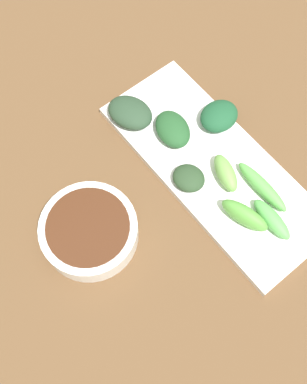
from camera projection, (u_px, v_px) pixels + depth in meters
The scene contains 11 objects.
tabletop at pixel (151, 195), 0.69m from camera, with size 2.10×2.10×0.02m, color brown.
sauce_bowl at pixel (88, 229), 0.63m from camera, with size 0.14×0.14×0.04m.
serving_plate at pixel (214, 166), 0.69m from camera, with size 0.15×0.38×0.01m, color white.
broccoli_stalk_0 at pixel (226, 173), 0.67m from camera, with size 0.03×0.06×0.03m, color #79B354.
broccoli_leafy_1 at pixel (219, 116), 0.70m from camera, with size 0.06×0.05×0.03m, color #1E5331.
broccoli_leafy_2 at pixel (130, 113), 0.71m from camera, with size 0.06×0.07×0.03m, color #2B452F.
broccoli_stalk_3 at pixel (272, 219), 0.64m from camera, with size 0.02×0.07×0.02m, color #5FB857.
broccoli_leafy_4 at pixel (173, 129), 0.70m from camera, with size 0.05×0.07×0.03m, color #25552B.
broccoli_leafy_5 at pixel (189, 178), 0.67m from camera, with size 0.04×0.05×0.02m, color #2B4529.
broccoli_stalk_6 at pixel (244, 215), 0.64m from camera, with size 0.03×0.07×0.03m, color #5CA942.
broccoli_stalk_7 at pixel (262, 187), 0.66m from camera, with size 0.02×0.10×0.02m, color #62B352.
Camera 1 is at (-0.16, -0.21, 0.65)m, focal length 42.30 mm.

